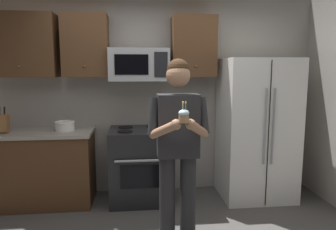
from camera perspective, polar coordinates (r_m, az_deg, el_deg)
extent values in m
cube|color=gray|center=(4.28, -3.28, 3.41)|extent=(4.40, 0.10, 2.60)
cube|color=black|center=(4.05, -5.05, -9.02)|extent=(0.76, 0.66, 0.92)
cube|color=black|center=(3.74, -4.94, -11.13)|extent=(0.48, 0.01, 0.28)
cylinder|color=#99999E|center=(3.66, -4.97, -8.30)|extent=(0.60, 0.03, 0.03)
cylinder|color=black|center=(3.80, -7.82, -2.97)|extent=(0.18, 0.18, 0.01)
cylinder|color=black|center=(3.81, -2.38, -2.88)|extent=(0.18, 0.18, 0.01)
cylinder|color=black|center=(4.08, -7.70, -2.20)|extent=(0.18, 0.18, 0.01)
cylinder|color=black|center=(4.08, -2.64, -2.12)|extent=(0.18, 0.18, 0.01)
cube|color=#9EA0A5|center=(3.99, -5.32, 9.08)|extent=(0.74, 0.40, 0.40)
cube|color=black|center=(3.78, -6.65, 9.10)|extent=(0.40, 0.01, 0.24)
cube|color=black|center=(3.80, -1.29, 9.15)|extent=(0.16, 0.01, 0.30)
cube|color=white|center=(4.20, 15.81, -2.49)|extent=(0.90, 0.72, 1.80)
cylinder|color=gray|center=(3.82, 17.26, -2.07)|extent=(0.02, 0.02, 0.90)
cylinder|color=gray|center=(3.86, 18.62, -2.02)|extent=(0.02, 0.02, 0.90)
cube|color=black|center=(3.87, 17.82, -3.48)|extent=(0.01, 0.01, 1.74)
cube|color=#4C301C|center=(4.26, -24.94, 11.40)|extent=(0.80, 0.34, 0.76)
sphere|color=brown|center=(4.08, -25.54, 8.01)|extent=(0.03, 0.03, 0.03)
cube|color=#4C301C|center=(4.09, -14.72, 12.05)|extent=(0.55, 0.34, 0.76)
sphere|color=brown|center=(3.90, -14.98, 8.56)|extent=(0.03, 0.03, 0.03)
cube|color=#4C301C|center=(4.12, 4.65, 12.27)|extent=(0.55, 0.34, 0.76)
sphere|color=brown|center=(3.93, 5.10, 8.80)|extent=(0.03, 0.03, 0.03)
cube|color=#4C301C|center=(4.26, -23.05, -9.08)|extent=(1.40, 0.62, 0.88)
cube|color=gray|center=(4.15, -23.41, -2.99)|extent=(1.44, 0.66, 0.04)
cube|color=brown|center=(4.20, -28.08, -1.37)|extent=(0.16, 0.15, 0.24)
cylinder|color=black|center=(4.14, -27.62, 0.71)|extent=(0.02, 0.04, 0.09)
cylinder|color=white|center=(4.05, -18.27, -1.95)|extent=(0.23, 0.23, 0.10)
torus|color=white|center=(4.04, -18.31, -1.22)|extent=(0.24, 0.24, 0.01)
cylinder|color=#262628|center=(3.09, -0.15, -15.22)|extent=(0.15, 0.15, 0.86)
cylinder|color=#262628|center=(3.12, 3.64, -15.03)|extent=(0.15, 0.15, 0.86)
cube|color=#262628|center=(2.89, 1.82, -1.93)|extent=(0.38, 0.22, 0.58)
sphere|color=#A37556|center=(2.85, 1.86, 7.22)|extent=(0.22, 0.22, 0.22)
sphere|color=#382314|center=(2.86, 1.84, 8.22)|extent=(0.20, 0.20, 0.20)
cylinder|color=#262628|center=(2.83, -2.61, -0.23)|extent=(0.15, 0.18, 0.35)
cylinder|color=#A37556|center=(2.69, -0.79, -2.74)|extent=(0.26, 0.33, 0.21)
sphere|color=#A37556|center=(2.56, 1.48, -1.75)|extent=(0.09, 0.09, 0.09)
cylinder|color=#262628|center=(2.89, 6.34, -0.09)|extent=(0.15, 0.18, 0.35)
cylinder|color=#A37556|center=(2.73, 5.49, -2.60)|extent=(0.26, 0.33, 0.21)
sphere|color=#A37556|center=(2.58, 4.12, -1.70)|extent=(0.09, 0.09, 0.09)
cylinder|color=#A87F56|center=(2.54, 2.88, -0.75)|extent=(0.08, 0.08, 0.06)
ellipsoid|color=silver|center=(2.54, 2.89, 0.36)|extent=(0.09, 0.09, 0.06)
cylinder|color=#4CBF66|center=(2.53, 3.23, 1.43)|extent=(0.01, 0.01, 0.06)
ellipsoid|color=#FFD159|center=(2.53, 3.24, 2.27)|extent=(0.01, 0.01, 0.02)
cylinder|color=#F2D84C|center=(2.54, 2.69, 1.45)|extent=(0.01, 0.01, 0.06)
ellipsoid|color=#FFD159|center=(2.54, 2.70, 2.30)|extent=(0.01, 0.01, 0.02)
cylinder|color=#4C7FE5|center=(2.52, 2.78, 1.39)|extent=(0.01, 0.01, 0.06)
ellipsoid|color=#FFD159|center=(2.51, 2.79, 2.23)|extent=(0.01, 0.01, 0.02)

